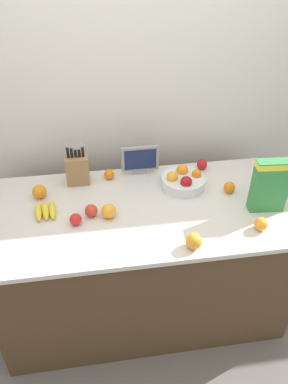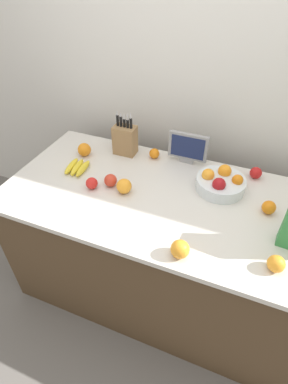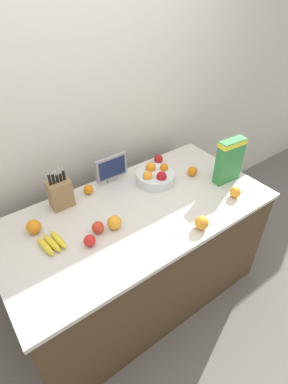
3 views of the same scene
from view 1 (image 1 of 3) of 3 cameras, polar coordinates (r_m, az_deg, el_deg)
ground_plane at (r=2.93m, az=-0.20°, el=-16.28°), size 14.00×14.00×0.00m
wall_back at (r=2.66m, az=-2.45°, el=13.54°), size 9.00×0.06×2.60m
counter at (r=2.59m, az=-0.22°, el=-10.22°), size 1.84×0.92×0.90m
knife_block at (r=2.49m, az=-10.12°, el=3.42°), size 0.15×0.10×0.30m
small_monitor at (r=2.53m, az=-0.59°, el=4.98°), size 0.25×0.03×0.21m
cereal_box at (r=2.29m, az=18.70°, el=1.19°), size 0.22×0.09×0.34m
fruit_bowl at (r=2.45m, az=6.00°, el=1.74°), size 0.28×0.28×0.12m
banana_bunch at (r=2.31m, az=-14.79°, el=-2.77°), size 0.14×0.19×0.04m
apple_middle at (r=2.66m, az=8.83°, el=4.18°), size 0.07×0.07×0.07m
apple_rightmost at (r=2.23m, az=-8.06°, el=-2.82°), size 0.08×0.08×0.08m
apple_by_knife_block at (r=2.18m, az=-10.37°, el=-4.12°), size 0.07×0.07×0.07m
orange_front_left at (r=2.21m, az=17.40°, el=-4.65°), size 0.08×0.08×0.08m
orange_front_center at (r=2.43m, az=-15.65°, el=0.04°), size 0.09×0.09×0.09m
orange_mid_right at (r=2.46m, az=12.89°, el=0.70°), size 0.07×0.07×0.07m
orange_back_center at (r=2.20m, az=-5.43°, el=-2.91°), size 0.09×0.09×0.09m
orange_by_cereal at (r=2.53m, az=-5.31°, el=2.70°), size 0.07×0.07×0.07m
orange_near_bowl at (r=2.02m, az=7.61°, el=-7.42°), size 0.09×0.09×0.09m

